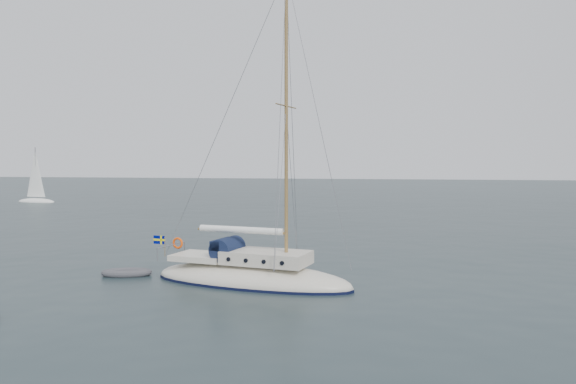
# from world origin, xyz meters

# --- Properties ---
(ground) EXTENTS (300.00, 300.00, 0.00)m
(ground) POSITION_xyz_m (0.00, 0.00, 0.00)
(ground) COLOR black
(ground) RESTS_ON ground
(sailboat) EXTENTS (10.58, 3.16, 15.07)m
(sailboat) POSITION_xyz_m (-0.58, -1.34, 1.14)
(sailboat) COLOR beige
(sailboat) RESTS_ON ground
(dinghy) EXTENTS (2.55, 1.15, 0.37)m
(dinghy) POSITION_xyz_m (-7.31, -0.69, 0.16)
(dinghy) COLOR #55555A
(dinghy) RESTS_ON ground
(distant_yacht_a) EXTENTS (6.17, 3.29, 8.18)m
(distant_yacht_a) POSITION_xyz_m (-43.08, 43.72, 3.50)
(distant_yacht_a) COLOR white
(distant_yacht_a) RESTS_ON ground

